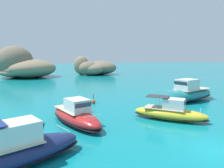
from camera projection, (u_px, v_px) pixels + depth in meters
The scene contains 8 objects.
ground_plane at pixel (215, 150), 14.49m from camera, with size 400.00×400.00×0.00m, color #0F7F89.
islet_large at pixel (25, 68), 66.20m from camera, with size 22.79×23.89×9.75m.
islet_small at pixel (95, 68), 76.08m from camera, with size 17.78×15.38×6.64m.
motorboat_red at pixel (76, 115), 20.21m from camera, with size 4.65×8.82×2.49m.
motorboat_yellow at pixel (170, 112), 21.48m from camera, with size 6.82×6.99×2.36m.
motorboat_navy at pixel (10, 152), 12.19m from camera, with size 9.40×5.65×2.82m.
motorboat_teal at pixel (188, 94), 30.65m from camera, with size 11.41×6.14×3.21m.
channel_buoy at pixel (93, 101), 28.93m from camera, with size 0.56×0.56×1.48m.
Camera 1 is at (-11.63, -10.28, 6.40)m, focal length 33.75 mm.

